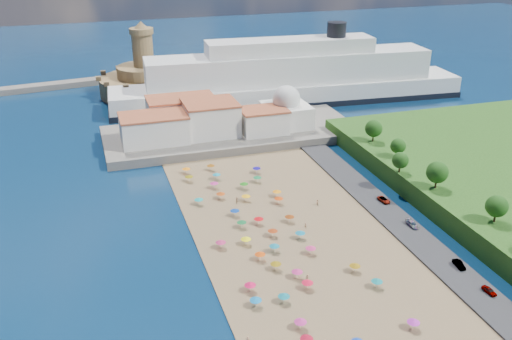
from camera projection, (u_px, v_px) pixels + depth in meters
name	position (u px, v px, depth m)	size (l,w,h in m)	color
ground	(271.00, 241.00, 138.98)	(700.00, 700.00, 0.00)	#071938
terrace	(232.00, 133.00, 204.87)	(90.00, 36.00, 3.00)	#59544C
jetty	(156.00, 111.00, 229.46)	(18.00, 70.00, 2.40)	#59544C
waterfront_buildings	(195.00, 120.00, 199.26)	(57.00, 29.00, 11.00)	silver
domed_building	(286.00, 110.00, 205.65)	(16.00, 16.00, 15.00)	silver
fortress	(145.00, 80.00, 253.45)	(40.00, 40.00, 32.40)	olive
cruise_ship	(290.00, 80.00, 241.52)	(152.43, 32.54, 33.06)	black
beach_parasols	(282.00, 258.00, 128.24)	(30.37, 113.85, 2.20)	gray
beachgoers	(295.00, 258.00, 129.97)	(35.74, 98.79, 1.86)	tan
parked_cars	(424.00, 234.00, 139.53)	(2.54, 48.11, 1.30)	gray
hillside_trees	(463.00, 191.00, 141.35)	(11.39, 102.59, 7.51)	#382314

